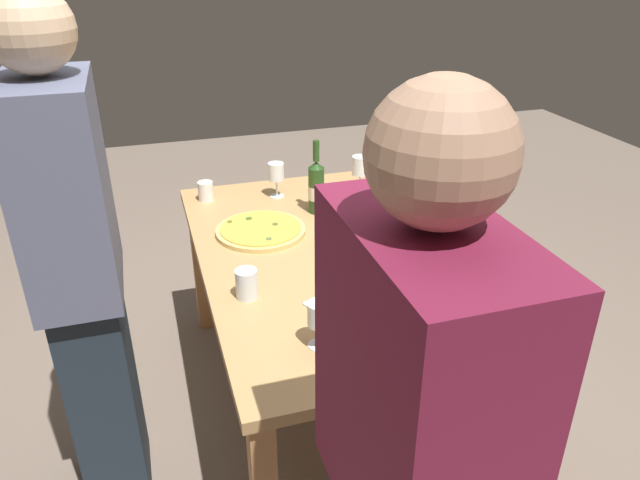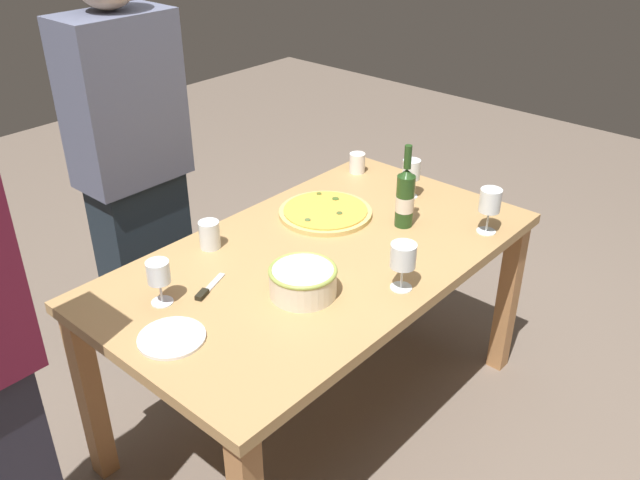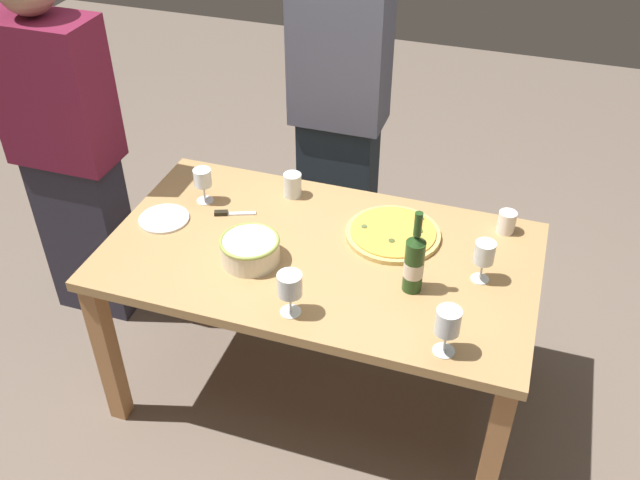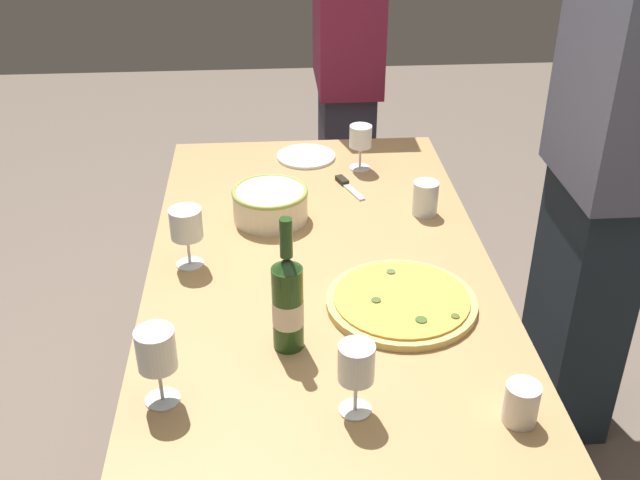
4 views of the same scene
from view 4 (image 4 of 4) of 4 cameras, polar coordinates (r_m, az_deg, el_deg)
ground_plane at (r=2.52m, az=0.00°, el=-16.03°), size 8.00×8.00×0.00m
dining_table at (r=2.09m, az=0.00°, el=-3.49°), size 1.60×0.90×0.75m
pizza at (r=1.86m, az=6.07°, el=-4.58°), size 0.36×0.36×0.03m
serving_bowl at (r=2.21m, az=-3.72°, el=2.76°), size 0.22×0.22×0.10m
wine_bottle at (r=1.66m, az=-2.42°, el=-4.60°), size 0.07×0.07×0.32m
wine_glass_near_pizza at (r=2.50m, az=3.03°, el=7.51°), size 0.07×0.07×0.15m
wine_glass_by_bottle at (r=1.50m, az=2.72°, el=-9.38°), size 0.07×0.07×0.16m
wine_glass_far_left at (r=1.98m, az=-9.91°, el=1.10°), size 0.08×0.08×0.16m
wine_glass_far_right at (r=1.55m, az=-12.06°, el=-8.22°), size 0.08×0.08×0.17m
cup_amber at (r=1.57m, az=14.73°, el=-11.67°), size 0.07×0.07×0.09m
cup_ceramic at (r=2.25m, az=7.84°, el=3.10°), size 0.07×0.07×0.10m
side_plate at (r=2.61m, az=-1.14°, el=6.22°), size 0.20×0.20×0.01m
pizza_knife at (r=2.41m, az=2.00°, el=4.11°), size 0.16×0.08×0.02m
person_host at (r=3.11m, az=1.98°, el=11.92°), size 0.44×0.24×1.67m
person_guest_left at (r=2.34m, az=20.40°, el=4.68°), size 0.42×0.24×1.73m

